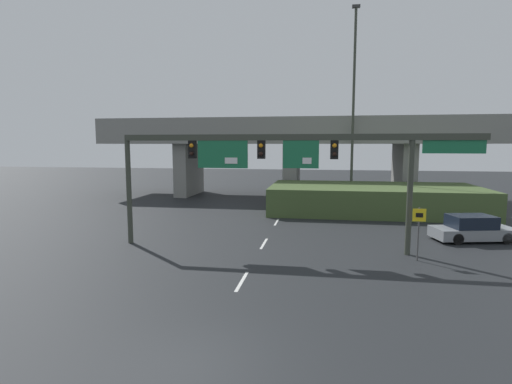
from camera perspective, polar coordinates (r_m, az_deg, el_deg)
The scene contains 8 objects.
ground_plane at distance 11.18m, azimuth -8.85°, elevation -22.98°, with size 160.00×160.00×0.00m, color black.
lane_markings at distance 25.66m, azimuth 2.16°, elevation -5.67°, with size 0.14×21.33×0.01m.
signal_gantry at distance 20.75m, azimuth 3.79°, elevation 5.31°, with size 18.58×0.44×6.07m.
speed_limit_sign at distance 20.49m, azimuth 22.22°, elevation -4.58°, with size 0.60×0.11×2.58m.
highway_light_pole_near at distance 38.19m, azimuth 13.75°, elevation 12.24°, with size 0.70×0.36×17.81m.
overpass_bridge at distance 42.52m, azimuth 5.18°, elevation 7.01°, with size 40.23×7.87×8.21m.
grass_embankment at distance 34.42m, azimuth 16.42°, elevation -0.93°, with size 16.81×8.43×2.16m.
parked_sedan_near_right at distance 26.28m, azimuth 28.56°, elevation -4.68°, with size 4.87×2.82×1.49m.
Camera 1 is at (3.12, -9.20, 5.54)m, focal length 28.00 mm.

